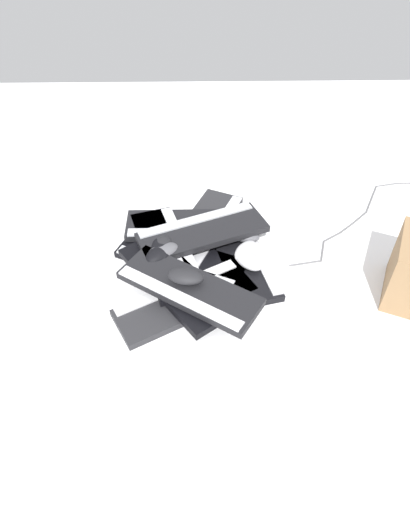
{
  "coord_description": "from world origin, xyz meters",
  "views": [
    {
      "loc": [
        1.02,
        0.0,
        1.08
      ],
      "look_at": [
        -0.07,
        0.02,
        0.04
      ],
      "focal_mm": 32.0,
      "sensor_mm": 36.0,
      "label": 1
    }
  ],
  "objects_px": {
    "keyboard_8": "(202,232)",
    "mouse_7": "(161,249)",
    "keyboard_6": "(166,251)",
    "mouse_4": "(185,276)",
    "keyboard_4": "(174,280)",
    "keyboard_5": "(188,225)",
    "mouse_0": "(246,251)",
    "keyboard_2": "(203,228)",
    "keyboard_7": "(188,289)",
    "mouse_1": "(248,260)",
    "mouse_3": "(159,253)",
    "keyboard_0": "(185,301)",
    "mouse_2": "(161,247)",
    "mouse_6": "(162,252)",
    "keyboard_1": "(241,256)",
    "keyboard_3": "(181,259)",
    "mouse_5": "(243,235)"
  },
  "relations": [
    {
      "from": "keyboard_4",
      "to": "keyboard_5",
      "type": "height_order",
      "value": "same"
    },
    {
      "from": "keyboard_1",
      "to": "keyboard_6",
      "type": "xyz_separation_m",
      "value": [
        0.01,
        -0.25,
        0.03
      ]
    },
    {
      "from": "keyboard_4",
      "to": "keyboard_6",
      "type": "relative_size",
      "value": 0.95
    },
    {
      "from": "keyboard_1",
      "to": "mouse_7",
      "type": "relative_size",
      "value": 4.21
    },
    {
      "from": "keyboard_7",
      "to": "mouse_6",
      "type": "bearing_deg",
      "value": -151.76
    },
    {
      "from": "keyboard_8",
      "to": "mouse_7",
      "type": "xyz_separation_m",
      "value": [
        0.09,
        -0.14,
        0.01
      ]
    },
    {
      "from": "keyboard_7",
      "to": "mouse_3",
      "type": "xyz_separation_m",
      "value": [
        -0.15,
        -0.09,
        0.01
      ]
    },
    {
      "from": "mouse_2",
      "to": "keyboard_4",
      "type": "bearing_deg",
      "value": -149.36
    },
    {
      "from": "keyboard_6",
      "to": "mouse_3",
      "type": "bearing_deg",
      "value": -20.56
    },
    {
      "from": "keyboard_5",
      "to": "mouse_1",
      "type": "bearing_deg",
      "value": 46.25
    },
    {
      "from": "mouse_5",
      "to": "mouse_1",
      "type": "bearing_deg",
      "value": -70.86
    },
    {
      "from": "keyboard_2",
      "to": "keyboard_7",
      "type": "xyz_separation_m",
      "value": [
        0.35,
        -0.05,
        0.06
      ]
    },
    {
      "from": "keyboard_6",
      "to": "mouse_4",
      "type": "height_order",
      "value": "mouse_4"
    },
    {
      "from": "keyboard_5",
      "to": "mouse_0",
      "type": "bearing_deg",
      "value": 52.89
    },
    {
      "from": "mouse_4",
      "to": "mouse_3",
      "type": "bearing_deg",
      "value": 135.0
    },
    {
      "from": "keyboard_3",
      "to": "mouse_5",
      "type": "xyz_separation_m",
      "value": [
        -0.08,
        0.22,
        0.04
      ]
    },
    {
      "from": "keyboard_2",
      "to": "keyboard_7",
      "type": "bearing_deg",
      "value": -8.04
    },
    {
      "from": "keyboard_7",
      "to": "mouse_2",
      "type": "distance_m",
      "value": 0.2
    },
    {
      "from": "keyboard_4",
      "to": "mouse_2",
      "type": "bearing_deg",
      "value": -159.19
    },
    {
      "from": "keyboard_8",
      "to": "mouse_7",
      "type": "distance_m",
      "value": 0.16
    },
    {
      "from": "mouse_1",
      "to": "mouse_4",
      "type": "bearing_deg",
      "value": -96.43
    },
    {
      "from": "keyboard_5",
      "to": "mouse_7",
      "type": "bearing_deg",
      "value": -27.22
    },
    {
      "from": "keyboard_2",
      "to": "mouse_6",
      "type": "distance_m",
      "value": 0.25
    },
    {
      "from": "keyboard_3",
      "to": "mouse_7",
      "type": "height_order",
      "value": "mouse_7"
    },
    {
      "from": "mouse_3",
      "to": "keyboard_2",
      "type": "bearing_deg",
      "value": -172.58
    },
    {
      "from": "keyboard_2",
      "to": "mouse_6",
      "type": "height_order",
      "value": "mouse_6"
    },
    {
      "from": "mouse_3",
      "to": "mouse_2",
      "type": "bearing_deg",
      "value": -147.49
    },
    {
      "from": "mouse_6",
      "to": "mouse_1",
      "type": "bearing_deg",
      "value": 144.82
    },
    {
      "from": "keyboard_8",
      "to": "mouse_4",
      "type": "distance_m",
      "value": 0.25
    },
    {
      "from": "keyboard_0",
      "to": "mouse_5",
      "type": "xyz_separation_m",
      "value": [
        -0.27,
        0.2,
        0.04
      ]
    },
    {
      "from": "keyboard_7",
      "to": "mouse_7",
      "type": "bearing_deg",
      "value": -152.05
    },
    {
      "from": "mouse_2",
      "to": "mouse_4",
      "type": "xyz_separation_m",
      "value": [
        0.16,
        0.08,
        0.03
      ]
    },
    {
      "from": "keyboard_6",
      "to": "mouse_6",
      "type": "relative_size",
      "value": 4.22
    },
    {
      "from": "mouse_1",
      "to": "mouse_6",
      "type": "xyz_separation_m",
      "value": [
        -0.01,
        -0.28,
        0.03
      ]
    },
    {
      "from": "keyboard_7",
      "to": "mouse_0",
      "type": "xyz_separation_m",
      "value": [
        -0.19,
        0.19,
        -0.02
      ]
    },
    {
      "from": "keyboard_6",
      "to": "keyboard_8",
      "type": "distance_m",
      "value": 0.14
    },
    {
      "from": "mouse_6",
      "to": "mouse_7",
      "type": "xyz_separation_m",
      "value": [
        -0.01,
        -0.01,
        0.0
      ]
    },
    {
      "from": "keyboard_0",
      "to": "keyboard_6",
      "type": "height_order",
      "value": "keyboard_6"
    },
    {
      "from": "mouse_0",
      "to": "mouse_1",
      "type": "height_order",
      "value": "same"
    },
    {
      "from": "keyboard_3",
      "to": "mouse_7",
      "type": "relative_size",
      "value": 4.2
    },
    {
      "from": "keyboard_8",
      "to": "mouse_1",
      "type": "bearing_deg",
      "value": 51.54
    },
    {
      "from": "mouse_7",
      "to": "mouse_0",
      "type": "bearing_deg",
      "value": 85.23
    },
    {
      "from": "keyboard_3",
      "to": "mouse_1",
      "type": "distance_m",
      "value": 0.23
    },
    {
      "from": "keyboard_3",
      "to": "keyboard_1",
      "type": "bearing_deg",
      "value": 93.79
    },
    {
      "from": "mouse_3",
      "to": "mouse_7",
      "type": "bearing_deg",
      "value": -148.46
    },
    {
      "from": "keyboard_3",
      "to": "mouse_3",
      "type": "relative_size",
      "value": 4.2
    },
    {
      "from": "keyboard_5",
      "to": "keyboard_7",
      "type": "height_order",
      "value": "keyboard_7"
    },
    {
      "from": "keyboard_3",
      "to": "mouse_0",
      "type": "height_order",
      "value": "mouse_0"
    },
    {
      "from": "keyboard_6",
      "to": "mouse_7",
      "type": "height_order",
      "value": "mouse_7"
    },
    {
      "from": "mouse_2",
      "to": "mouse_3",
      "type": "relative_size",
      "value": 1.0
    }
  ]
}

